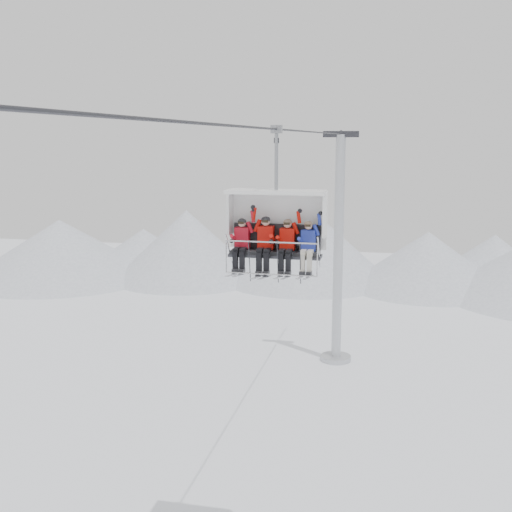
% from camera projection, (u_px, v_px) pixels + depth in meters
% --- Properties ---
extents(ridgeline, '(72.00, 21.00, 7.00)m').
position_uv_depth(ridgeline, '(341.00, 255.00, 57.39)').
color(ridgeline, silver).
rests_on(ridgeline, ground).
extents(lift_tower_right, '(2.00, 1.80, 13.48)m').
position_uv_depth(lift_tower_right, '(338.00, 266.00, 37.27)').
color(lift_tower_right, '#B0B3B8').
rests_on(lift_tower_right, ground).
extents(haul_cable, '(0.06, 50.00, 0.06)m').
position_uv_depth(haul_cable, '(256.00, 128.00, 14.79)').
color(haul_cable, '#2D2D32').
rests_on(haul_cable, lift_tower_left).
extents(chairlift_carrier, '(2.73, 1.17, 3.98)m').
position_uv_depth(chairlift_carrier, '(277.00, 223.00, 17.83)').
color(chairlift_carrier, black).
rests_on(chairlift_carrier, haul_cable).
extents(skier_far_left, '(0.40, 1.69, 1.59)m').
position_uv_depth(skier_far_left, '(241.00, 243.00, 17.82)').
color(skier_far_left, red).
rests_on(skier_far_left, chairlift_carrier).
extents(skier_center_left, '(0.43, 1.69, 1.70)m').
position_uv_depth(skier_center_left, '(265.00, 242.00, 17.68)').
color(skier_center_left, red).
rests_on(skier_center_left, chairlift_carrier).
extents(skier_center_right, '(0.41, 1.69, 1.61)m').
position_uv_depth(skier_center_right, '(287.00, 244.00, 17.55)').
color(skier_center_right, red).
rests_on(skier_center_right, chairlift_carrier).
extents(skier_far_right, '(0.39, 1.69, 1.55)m').
position_uv_depth(skier_far_right, '(308.00, 245.00, 17.42)').
color(skier_far_right, '#2434A5').
rests_on(skier_far_right, chairlift_carrier).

